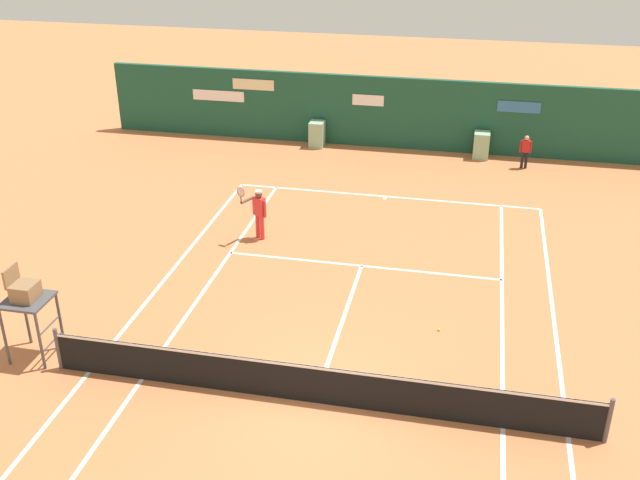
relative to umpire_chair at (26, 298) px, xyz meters
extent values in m
plane|color=#C67042|center=(6.82, -0.35, -1.57)|extent=(80.00, 80.00, 0.00)
cube|color=white|center=(6.82, 11.35, -1.57)|extent=(10.60, 0.10, 0.01)
cube|color=white|center=(1.52, -0.35, -1.57)|extent=(0.10, 23.40, 0.01)
cube|color=white|center=(2.82, -0.35, -1.57)|extent=(0.10, 23.40, 0.01)
cube|color=white|center=(10.82, -0.35, -1.57)|extent=(0.10, 23.40, 0.01)
cube|color=white|center=(12.12, -0.35, -1.57)|extent=(0.10, 23.40, 0.01)
cube|color=white|center=(6.82, 6.05, -1.57)|extent=(8.00, 0.10, 0.01)
cube|color=white|center=(6.82, 2.85, -1.57)|extent=(0.10, 6.40, 0.01)
cube|color=white|center=(6.82, 11.20, -1.57)|extent=(0.10, 0.24, 0.01)
cylinder|color=#4C4C51|center=(0.82, -0.35, -1.04)|extent=(0.10, 0.10, 1.07)
cylinder|color=#4C4C51|center=(12.82, -0.35, -1.04)|extent=(0.10, 0.10, 1.07)
cube|color=black|center=(6.82, -0.35, -1.10)|extent=(12.00, 0.03, 0.95)
cube|color=white|center=(6.82, -0.35, -0.65)|extent=(12.00, 0.04, 0.06)
cube|color=#194C38|center=(6.82, 16.65, -0.11)|extent=(25.00, 0.24, 2.92)
cube|color=white|center=(5.35, 16.51, 0.39)|extent=(1.28, 0.02, 0.44)
cube|color=#2D6BA8|center=(11.30, 16.51, 0.47)|extent=(1.65, 0.02, 0.44)
cube|color=white|center=(-1.04, 16.51, 0.22)|extent=(2.25, 0.02, 0.44)
cube|color=beige|center=(0.52, 16.51, 0.77)|extent=(1.78, 0.02, 0.44)
cube|color=#8CB793|center=(3.31, 16.10, -1.04)|extent=(0.58, 0.70, 1.06)
cube|color=#8CB793|center=(10.00, 16.10, -1.05)|extent=(0.61, 0.70, 1.05)
cylinder|color=#47474C|center=(0.46, 0.45, -0.83)|extent=(0.07, 0.07, 1.49)
cylinder|color=#47474C|center=(0.46, -0.45, -0.83)|extent=(0.07, 0.07, 1.49)
cylinder|color=#47474C|center=(-0.44, 0.45, -0.83)|extent=(0.07, 0.07, 1.49)
cylinder|color=#47474C|center=(-0.44, -0.45, -0.83)|extent=(0.07, 0.07, 1.49)
cylinder|color=#47474C|center=(0.46, 0.00, -1.12)|extent=(0.04, 0.81, 0.04)
cylinder|color=#47474C|center=(0.46, 0.00, -0.68)|extent=(0.04, 0.81, 0.04)
cube|color=#47474C|center=(0.01, 0.00, -0.05)|extent=(1.00, 1.00, 0.06)
cube|color=olive|center=(0.01, 0.00, 0.18)|extent=(0.52, 0.56, 0.40)
cube|color=olive|center=(-0.28, 0.00, 0.56)|extent=(0.06, 0.56, 0.45)
cylinder|color=red|center=(3.52, 7.15, -1.16)|extent=(0.13, 0.13, 0.82)
cylinder|color=red|center=(3.35, 7.23, -1.16)|extent=(0.13, 0.13, 0.82)
cube|color=red|center=(3.43, 7.19, -0.47)|extent=(0.42, 0.34, 0.57)
sphere|color=brown|center=(3.43, 7.19, -0.07)|extent=(0.22, 0.22, 0.22)
cylinder|color=white|center=(3.43, 7.19, 0.01)|extent=(0.21, 0.21, 0.06)
cylinder|color=red|center=(3.64, 7.09, -0.51)|extent=(0.09, 0.09, 0.55)
cylinder|color=brown|center=(3.11, 7.04, -0.23)|extent=(0.31, 0.54, 0.09)
cylinder|color=black|center=(2.99, 6.78, -0.12)|extent=(0.03, 0.03, 0.22)
torus|color=#DB3838|center=(2.99, 6.78, 0.13)|extent=(0.29, 0.15, 0.30)
cylinder|color=silver|center=(2.99, 6.78, 0.13)|extent=(0.24, 0.11, 0.26)
cylinder|color=black|center=(11.73, 15.25, -1.24)|extent=(0.11, 0.11, 0.66)
cylinder|color=black|center=(11.58, 15.25, -1.24)|extent=(0.11, 0.11, 0.66)
cube|color=#AD1E1E|center=(11.66, 15.25, -0.68)|extent=(0.30, 0.17, 0.46)
sphere|color=tan|center=(11.66, 15.25, -0.35)|extent=(0.18, 0.18, 0.18)
cylinder|color=#AD1E1E|center=(11.84, 15.26, -0.71)|extent=(0.07, 0.07, 0.45)
cylinder|color=#AD1E1E|center=(11.47, 15.25, -0.71)|extent=(0.07, 0.07, 0.45)
sphere|color=#CCE033|center=(9.27, 3.05, -1.54)|extent=(0.07, 0.07, 0.07)
camera|label=1|loc=(9.68, -13.12, 8.81)|focal=42.32mm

